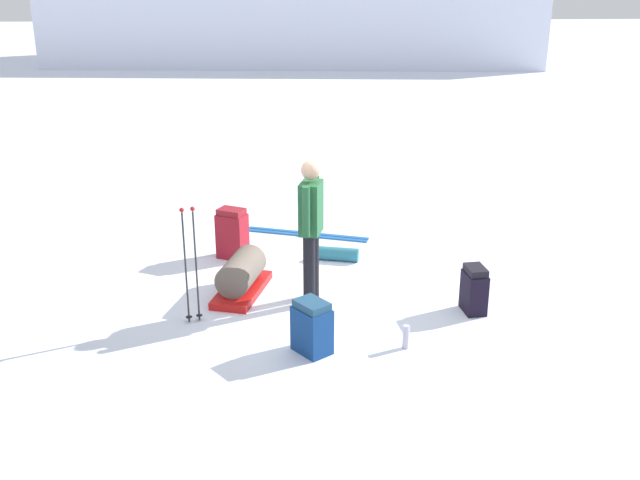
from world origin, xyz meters
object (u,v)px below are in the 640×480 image
object	(u,v)px
ski_pair_near	(307,234)
backpack_small_spare	(232,234)
skier_standing	(311,224)
thermos_bottle	(406,337)
sleeping_mat_rolled	(338,254)
ski_poles_planted_near	(190,260)
backpack_bright	(474,290)
gear_sled	(241,276)
backpack_large_dark	(312,327)

from	to	relation	value
ski_pair_near	backpack_small_spare	bearing A→B (deg)	-141.61
skier_standing	thermos_bottle	world-z (taller)	skier_standing
ski_pair_near	sleeping_mat_rolled	distance (m)	1.06
skier_standing	ski_pair_near	world-z (taller)	skier_standing
skier_standing	ski_poles_planted_near	world-z (taller)	skier_standing
ski_pair_near	skier_standing	bearing A→B (deg)	-90.73
sleeping_mat_rolled	backpack_bright	bearing A→B (deg)	-48.56
sleeping_mat_rolled	thermos_bottle	bearing A→B (deg)	-77.90
sleeping_mat_rolled	thermos_bottle	xyz separation A→B (m)	(0.52, -2.43, 0.04)
ski_pair_near	sleeping_mat_rolled	bearing A→B (deg)	-69.02
backpack_small_spare	gear_sled	world-z (taller)	backpack_small_spare
backpack_large_dark	ski_pair_near	bearing A→B (deg)	88.80
ski_poles_planted_near	backpack_large_dark	bearing A→B (deg)	-30.48
ski_pair_near	gear_sled	bearing A→B (deg)	-113.45
ski_pair_near	backpack_bright	world-z (taller)	backpack_bright
sleeping_mat_rolled	gear_sled	bearing A→B (deg)	-141.42
ski_poles_planted_near	gear_sled	world-z (taller)	ski_poles_planted_near
gear_sled	backpack_bright	bearing A→B (deg)	-13.36
backpack_bright	gear_sled	world-z (taller)	backpack_bright
backpack_small_spare	ski_poles_planted_near	size ratio (longest dim) A/B	0.51
backpack_large_dark	gear_sled	distance (m)	1.66
backpack_small_spare	ski_poles_planted_near	distance (m)	1.94
backpack_large_dark	ski_poles_planted_near	world-z (taller)	ski_poles_planted_near
ski_poles_planted_near	skier_standing	bearing A→B (deg)	19.48
ski_pair_near	sleeping_mat_rolled	world-z (taller)	sleeping_mat_rolled
gear_sled	skier_standing	bearing A→B (deg)	-16.40
ski_pair_near	thermos_bottle	distance (m)	3.53
backpack_small_spare	ski_pair_near	bearing A→B (deg)	38.39
ski_poles_planted_near	ski_pair_near	bearing A→B (deg)	63.23
ski_pair_near	sleeping_mat_rolled	xyz separation A→B (m)	(0.38, -0.99, 0.08)
skier_standing	backpack_small_spare	size ratio (longest dim) A/B	2.47
backpack_large_dark	sleeping_mat_rolled	distance (m)	2.50
backpack_small_spare	thermos_bottle	xyz separation A→B (m)	(1.92, -2.61, -0.21)
backpack_large_dark	gear_sled	bearing A→B (deg)	118.09
gear_sled	thermos_bottle	world-z (taller)	gear_sled
backpack_small_spare	gear_sled	xyz separation A→B (m)	(0.17, -1.16, -0.11)
ski_pair_near	ski_poles_planted_near	xyz separation A→B (m)	(-1.35, -2.68, 0.73)
ski_pair_near	backpack_large_dark	bearing A→B (deg)	-91.20
gear_sled	thermos_bottle	size ratio (longest dim) A/B	4.46
backpack_large_dark	thermos_bottle	xyz separation A→B (m)	(0.97, 0.02, -0.15)
sleeping_mat_rolled	thermos_bottle	size ratio (longest dim) A/B	2.12
backpack_large_dark	sleeping_mat_rolled	world-z (taller)	backpack_large_dark
ski_pair_near	ski_poles_planted_near	distance (m)	3.09
ski_poles_planted_near	thermos_bottle	distance (m)	2.45
sleeping_mat_rolled	thermos_bottle	distance (m)	2.49
skier_standing	ski_pair_near	size ratio (longest dim) A/B	0.96
backpack_bright	ski_pair_near	bearing A→B (deg)	124.74
skier_standing	sleeping_mat_rolled	world-z (taller)	skier_standing
backpack_large_dark	backpack_small_spare	size ratio (longest dim) A/B	0.82
backpack_large_dark	skier_standing	bearing A→B (deg)	87.94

